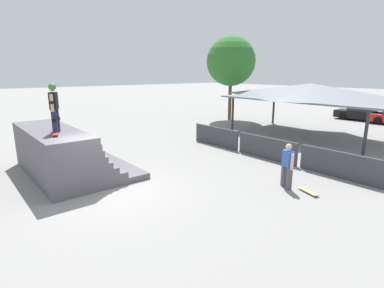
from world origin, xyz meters
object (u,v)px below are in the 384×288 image
at_px(tree_beside_pavilion, 231,61).
at_px(skater_on_deck, 54,105).
at_px(bystander_walking, 288,164).
at_px(parked_car_black, 363,113).
at_px(skateboard_on_deck, 54,134).
at_px(skateboard_on_ground, 309,192).

bearing_deg(tree_beside_pavilion, skater_on_deck, -67.70).
xyz_separation_m(skater_on_deck, bystander_walking, (5.80, 6.06, -2.02)).
bearing_deg(parked_car_black, bystander_walking, -78.67).
bearing_deg(bystander_walking, skateboard_on_deck, 74.80).
relative_size(skateboard_on_deck, tree_beside_pavilion, 0.12).
xyz_separation_m(bystander_walking, parked_car_black, (-4.77, 18.61, -0.30)).
xyz_separation_m(skateboard_on_ground, tree_beside_pavilion, (-13.25, 9.96, 4.89)).
height_order(skateboard_on_ground, parked_car_black, parked_car_black).
distance_m(bystander_walking, skateboard_on_ground, 1.19).
bearing_deg(parked_car_black, skateboard_on_ground, -76.19).
height_order(bystander_walking, tree_beside_pavilion, tree_beside_pavilion).
bearing_deg(skater_on_deck, skateboard_on_deck, 3.11).
distance_m(bystander_walking, parked_car_black, 19.21).
xyz_separation_m(skater_on_deck, parked_car_black, (1.03, 24.67, -2.32)).
bearing_deg(bystander_walking, tree_beside_pavilion, -14.16).
height_order(skater_on_deck, bystander_walking, skater_on_deck).
bearing_deg(skateboard_on_deck, parked_car_black, 99.57).
bearing_deg(parked_car_black, skater_on_deck, -95.43).
relative_size(skateboard_on_ground, parked_car_black, 0.19).
bearing_deg(skateboard_on_deck, skater_on_deck, 167.10).
bearing_deg(tree_beside_pavilion, skateboard_on_deck, -66.48).
distance_m(skateboard_on_deck, skateboard_on_ground, 9.07).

